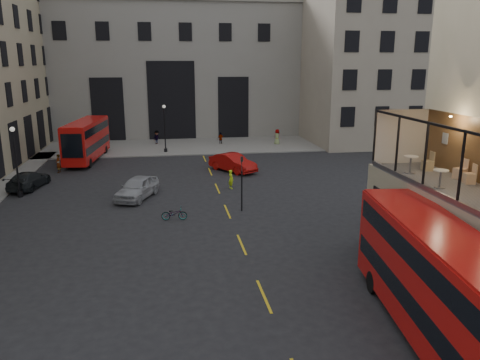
{
  "coord_description": "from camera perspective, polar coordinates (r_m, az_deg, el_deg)",
  "views": [
    {
      "loc": [
        -5.99,
        -18.15,
        9.98
      ],
      "look_at": [
        -1.63,
        8.87,
        3.0
      ],
      "focal_mm": 35.0,
      "sensor_mm": 36.0,
      "label": 1
    }
  ],
  "objects": [
    {
      "name": "pedestrian_b",
      "position": [
        58.27,
        -10.1,
        5.1
      ],
      "size": [
        1.26,
        1.28,
        1.76
      ],
      "primitive_type": "imported",
      "rotation": [
        0.0,
        0.0,
        0.81
      ],
      "color": "gray",
      "rests_on": "ground"
    },
    {
      "name": "host_frontage",
      "position": [
        23.35,
        24.0,
        -6.32
      ],
      "size": [
        3.0,
        11.0,
        4.5
      ],
      "primitive_type": "cube",
      "color": "tan",
      "rests_on": "ground"
    },
    {
      "name": "pedestrian_e",
      "position": [
        46.0,
        -21.28,
        1.88
      ],
      "size": [
        0.53,
        0.69,
        1.71
      ],
      "primitive_type": "imported",
      "rotation": [
        0.0,
        0.0,
        4.51
      ],
      "color": "gray",
      "rests_on": "ground"
    },
    {
      "name": "ground",
      "position": [
        21.56,
        8.28,
        -13.43
      ],
      "size": [
        140.0,
        140.0,
        0.0
      ],
      "primitive_type": "plane",
      "color": "black",
      "rests_on": "ground"
    },
    {
      "name": "bicycle",
      "position": [
        30.52,
        -8.02,
        -4.07
      ],
      "size": [
        1.68,
        0.7,
        0.86
      ],
      "primitive_type": "imported",
      "rotation": [
        0.0,
        0.0,
        1.49
      ],
      "color": "gray",
      "rests_on": "ground"
    },
    {
      "name": "traffic_light_near",
      "position": [
        31.48,
        0.22,
        0.42
      ],
      "size": [
        0.16,
        0.2,
        3.8
      ],
      "color": "black",
      "rests_on": "ground"
    },
    {
      "name": "pedestrian_a",
      "position": [
        49.03,
        -19.33,
        2.92
      ],
      "size": [
        1.16,
        1.04,
        1.97
      ],
      "primitive_type": "imported",
      "rotation": [
        0.0,
        0.0,
        -0.38
      ],
      "color": "gray",
      "rests_on": "ground"
    },
    {
      "name": "car_c",
      "position": [
        41.3,
        -24.37,
        0.01
      ],
      "size": [
        2.83,
        5.04,
        1.38
      ],
      "primitive_type": "imported",
      "rotation": [
        0.0,
        0.0,
        2.94
      ],
      "color": "black",
      "rests_on": "ground"
    },
    {
      "name": "building_right",
      "position": [
        63.67,
        15.4,
        14.18
      ],
      "size": [
        16.6,
        18.6,
        20.0
      ],
      "color": "gray",
      "rests_on": "ground"
    },
    {
      "name": "car_b",
      "position": [
        43.4,
        -0.89,
        2.12
      ],
      "size": [
        4.27,
        5.11,
        1.65
      ],
      "primitive_type": "imported",
      "rotation": [
        0.0,
        0.0,
        0.6
      ],
      "color": "#A20C0A",
      "rests_on": "ground"
    },
    {
      "name": "cafe_floor",
      "position": [
        22.69,
        24.58,
        -0.86
      ],
      "size": [
        3.0,
        10.0,
        0.1
      ],
      "primitive_type": "cube",
      "color": "slate",
      "rests_on": "host_frontage"
    },
    {
      "name": "cyclist",
      "position": [
        37.51,
        -1.12,
        0.09
      ],
      "size": [
        0.54,
        0.66,
        1.54
      ],
      "primitive_type": "imported",
      "rotation": [
        0.0,
        0.0,
        1.93
      ],
      "color": "#C2ED18",
      "rests_on": "ground"
    },
    {
      "name": "cafe_chair_c",
      "position": [
        24.21,
        25.26,
        0.79
      ],
      "size": [
        0.58,
        0.58,
        0.96
      ],
      "color": "#DCAA7F",
      "rests_on": "cafe_floor"
    },
    {
      "name": "traffic_light_far",
      "position": [
        47.62,
        -20.01,
        4.31
      ],
      "size": [
        0.16,
        0.2,
        3.8
      ],
      "color": "black",
      "rests_on": "ground"
    },
    {
      "name": "cafe_chair_d",
      "position": [
        25.48,
        21.91,
        1.74
      ],
      "size": [
        0.5,
        0.5,
        0.96
      ],
      "color": "tan",
      "rests_on": "cafe_floor"
    },
    {
      "name": "gateway",
      "position": [
        66.14,
        -8.56,
        13.64
      ],
      "size": [
        35.0,
        10.6,
        18.0
      ],
      "color": "gray",
      "rests_on": "ground"
    },
    {
      "name": "cafe_chair_b",
      "position": [
        23.51,
        26.19,
        0.27
      ],
      "size": [
        0.52,
        0.52,
        0.9
      ],
      "color": "tan",
      "rests_on": "cafe_floor"
    },
    {
      "name": "car_a",
      "position": [
        35.68,
        -12.43,
        -0.92
      ],
      "size": [
        3.59,
        5.16,
        1.63
      ],
      "primitive_type": "imported",
      "rotation": [
        0.0,
        0.0,
        -0.39
      ],
      "color": "#98999F",
      "rests_on": "ground"
    },
    {
      "name": "pedestrian_c",
      "position": [
        57.42,
        -2.37,
        5.05
      ],
      "size": [
        0.97,
        0.68,
        1.52
      ],
      "primitive_type": "imported",
      "rotation": [
        0.0,
        0.0,
        3.53
      ],
      "color": "gray",
      "rests_on": "ground"
    },
    {
      "name": "bus_near",
      "position": [
        18.69,
        22.77,
        -10.82
      ],
      "size": [
        3.69,
        10.9,
        4.26
      ],
      "color": "#B20F0C",
      "rests_on": "ground"
    },
    {
      "name": "street_lamp_a",
      "position": [
        38.54,
        -25.57,
        1.54
      ],
      "size": [
        0.36,
        0.36,
        5.33
      ],
      "color": "black",
      "rests_on": "ground"
    },
    {
      "name": "cafe_table_mid",
      "position": [
        22.11,
        23.25,
        0.47
      ],
      "size": [
        0.65,
        0.65,
        0.81
      ],
      "color": "white",
      "rests_on": "cafe_floor"
    },
    {
      "name": "cafe_table_far",
      "position": [
        24.47,
        20.09,
        2.09
      ],
      "size": [
        0.69,
        0.69,
        0.86
      ],
      "color": "silver",
      "rests_on": "cafe_floor"
    },
    {
      "name": "pavement_far",
      "position": [
        57.02,
        -9.07,
        4.11
      ],
      "size": [
        40.0,
        12.0,
        0.12
      ],
      "primitive_type": "cube",
      "color": "slate",
      "rests_on": "ground"
    },
    {
      "name": "bus_far",
      "position": [
        50.56,
        -18.19,
        4.85
      ],
      "size": [
        3.38,
        10.42,
        4.08
      ],
      "color": "red",
      "rests_on": "ground"
    },
    {
      "name": "street_lamp_b",
      "position": [
        52.7,
        -9.14,
        5.85
      ],
      "size": [
        0.36,
        0.36,
        5.33
      ],
      "color": "black",
      "rests_on": "ground"
    },
    {
      "name": "pedestrian_d",
      "position": [
        57.55,
        4.55,
        5.24
      ],
      "size": [
        1.1,
        1.09,
        1.92
      ],
      "primitive_type": "imported",
      "rotation": [
        0.0,
        0.0,
        2.37
      ],
      "color": "gray",
      "rests_on": "ground"
    }
  ]
}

